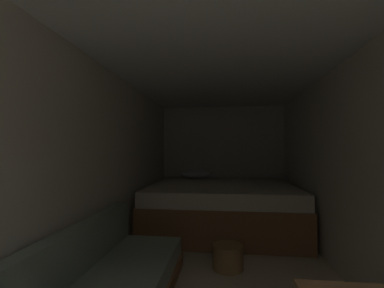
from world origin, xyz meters
TOP-DOWN VIEW (x-y plane):
  - ground_plane at (0.00, 2.25)m, footprint 7.36×7.36m
  - wall_back at (0.00, 4.95)m, footprint 2.46×0.05m
  - wall_left at (-1.20, 2.25)m, footprint 0.05×5.36m
  - wall_right at (1.20, 2.25)m, footprint 0.05×5.36m
  - ceiling_slab at (0.00, 2.25)m, footprint 2.46×5.36m
  - bed at (-0.01, 3.92)m, footprint 2.24×1.93m
  - wicker_basket at (0.08, 2.53)m, footprint 0.32×0.32m

SIDE VIEW (x-z plane):
  - ground_plane at x=0.00m, z-range 0.00..0.00m
  - wicker_basket at x=0.08m, z-range 0.00..0.25m
  - bed at x=-0.01m, z-range -0.09..0.81m
  - wall_back at x=0.00m, z-range 0.00..2.12m
  - wall_left at x=-1.20m, z-range 0.00..2.12m
  - wall_right at x=1.20m, z-range 0.00..2.12m
  - ceiling_slab at x=0.00m, z-range 2.12..2.17m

